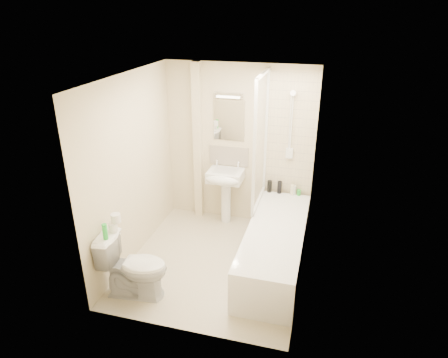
# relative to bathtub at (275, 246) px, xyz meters

# --- Properties ---
(floor) EXTENTS (2.50, 2.50, 0.00)m
(floor) POSITION_rel_bathtub_xyz_m (-0.75, -0.13, -0.29)
(floor) COLOR beige
(floor) RESTS_ON ground
(wall_back) EXTENTS (2.20, 0.02, 2.40)m
(wall_back) POSITION_rel_bathtub_xyz_m (-0.75, 1.12, 0.91)
(wall_back) COLOR beige
(wall_back) RESTS_ON ground
(wall_left) EXTENTS (0.02, 2.50, 2.40)m
(wall_left) POSITION_rel_bathtub_xyz_m (-1.85, -0.13, 0.91)
(wall_left) COLOR beige
(wall_left) RESTS_ON ground
(wall_right) EXTENTS (0.02, 2.50, 2.40)m
(wall_right) POSITION_rel_bathtub_xyz_m (0.35, -0.13, 0.91)
(wall_right) COLOR beige
(wall_right) RESTS_ON ground
(ceiling) EXTENTS (2.20, 2.50, 0.02)m
(ceiling) POSITION_rel_bathtub_xyz_m (-0.75, -0.13, 2.11)
(ceiling) COLOR white
(ceiling) RESTS_ON wall_back
(tile_back) EXTENTS (0.70, 0.01, 1.75)m
(tile_back) POSITION_rel_bathtub_xyz_m (0.00, 1.11, 1.14)
(tile_back) COLOR beige
(tile_back) RESTS_ON wall_back
(tile_right) EXTENTS (0.01, 2.10, 1.75)m
(tile_right) POSITION_rel_bathtub_xyz_m (0.34, 0.00, 1.14)
(tile_right) COLOR beige
(tile_right) RESTS_ON wall_right
(pipe_boxing) EXTENTS (0.12, 0.12, 2.40)m
(pipe_boxing) POSITION_rel_bathtub_xyz_m (-1.37, 1.06, 0.91)
(pipe_boxing) COLOR beige
(pipe_boxing) RESTS_ON ground
(splashback) EXTENTS (0.60, 0.02, 0.30)m
(splashback) POSITION_rel_bathtub_xyz_m (-0.90, 1.11, 0.74)
(splashback) COLOR beige
(splashback) RESTS_ON wall_back
(mirror) EXTENTS (0.46, 0.01, 0.60)m
(mirror) POSITION_rel_bathtub_xyz_m (-0.90, 1.11, 1.29)
(mirror) COLOR white
(mirror) RESTS_ON wall_back
(strip_light) EXTENTS (0.42, 0.07, 0.07)m
(strip_light) POSITION_rel_bathtub_xyz_m (-0.90, 1.09, 1.66)
(strip_light) COLOR silver
(strip_light) RESTS_ON wall_back
(bathtub) EXTENTS (0.70, 2.10, 0.55)m
(bathtub) POSITION_rel_bathtub_xyz_m (0.00, 0.00, 0.00)
(bathtub) COLOR white
(bathtub) RESTS_ON ground
(shower_screen) EXTENTS (0.04, 0.92, 1.80)m
(shower_screen) POSITION_rel_bathtub_xyz_m (-0.35, 0.67, 1.16)
(shower_screen) COLOR white
(shower_screen) RESTS_ON bathtub
(shower_fixture) EXTENTS (0.10, 0.16, 0.99)m
(shower_fixture) POSITION_rel_bathtub_xyz_m (-0.00, 1.07, 1.26)
(shower_fixture) COLOR white
(shower_fixture) RESTS_ON wall_back
(pedestal_sink) EXTENTS (0.51, 0.47, 0.98)m
(pedestal_sink) POSITION_rel_bathtub_xyz_m (-0.90, 0.89, 0.40)
(pedestal_sink) COLOR white
(pedestal_sink) RESTS_ON ground
(bottle_black_a) EXTENTS (0.07, 0.07, 0.18)m
(bottle_black_a) POSITION_rel_bathtub_xyz_m (-0.25, 1.03, 0.35)
(bottle_black_a) COLOR black
(bottle_black_a) RESTS_ON bathtub
(bottle_black_b) EXTENTS (0.06, 0.06, 0.19)m
(bottle_black_b) POSITION_rel_bathtub_xyz_m (-0.11, 1.03, 0.35)
(bottle_black_b) COLOR black
(bottle_black_b) RESTS_ON bathtub
(bottle_cream) EXTENTS (0.06, 0.06, 0.15)m
(bottle_cream) POSITION_rel_bathtub_xyz_m (0.09, 1.03, 0.34)
(bottle_cream) COLOR beige
(bottle_cream) RESTS_ON bathtub
(bottle_white_b) EXTENTS (0.06, 0.06, 0.14)m
(bottle_white_b) POSITION_rel_bathtub_xyz_m (0.11, 1.03, 0.33)
(bottle_white_b) COLOR silver
(bottle_white_b) RESTS_ON bathtub
(bottle_green) EXTENTS (0.06, 0.06, 0.08)m
(bottle_green) POSITION_rel_bathtub_xyz_m (0.18, 1.03, 0.30)
(bottle_green) COLOR green
(bottle_green) RESTS_ON bathtub
(toilet) EXTENTS (0.59, 0.85, 0.77)m
(toilet) POSITION_rel_bathtub_xyz_m (-1.47, -0.98, 0.10)
(toilet) COLOR white
(toilet) RESTS_ON ground
(toilet_roll_lower) EXTENTS (0.10, 0.10, 0.10)m
(toilet_roll_lower) POSITION_rel_bathtub_xyz_m (-1.72, -0.92, 0.54)
(toilet_roll_lower) COLOR white
(toilet_roll_lower) RESTS_ON toilet
(toilet_roll_upper) EXTENTS (0.11, 0.11, 0.10)m
(toilet_roll_upper) POSITION_rel_bathtub_xyz_m (-1.69, -0.89, 0.64)
(toilet_roll_upper) COLOR white
(toilet_roll_upper) RESTS_ON toilet_roll_lower
(green_bottle) EXTENTS (0.05, 0.05, 0.18)m
(green_bottle) POSITION_rel_bathtub_xyz_m (-1.72, -1.08, 0.58)
(green_bottle) COLOR green
(green_bottle) RESTS_ON toilet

